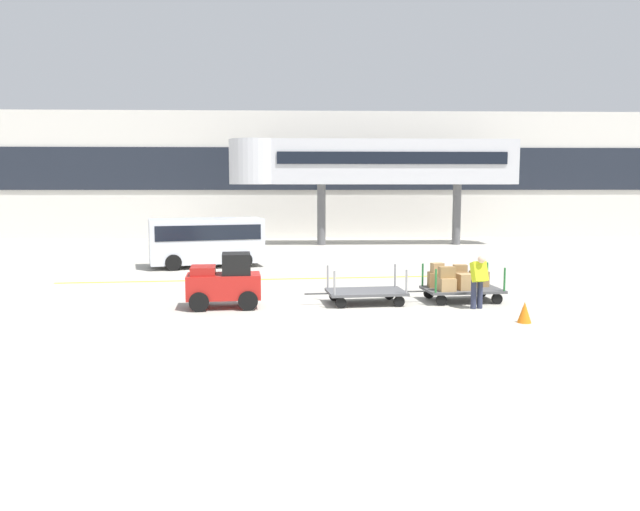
% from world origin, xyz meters
% --- Properties ---
extents(ground_plane, '(120.00, 120.00, 0.00)m').
position_xyz_m(ground_plane, '(0.00, 0.00, 0.00)').
color(ground_plane, '#B2ADA0').
extents(apron_lead_line, '(14.20, 1.48, 0.01)m').
position_xyz_m(apron_lead_line, '(-3.32, 6.27, 0.00)').
color(apron_lead_line, yellow).
rests_on(apron_lead_line, ground_plane).
extents(terminal_building, '(59.07, 2.51, 8.42)m').
position_xyz_m(terminal_building, '(0.00, 25.98, 4.22)').
color(terminal_building, silver).
rests_on(terminal_building, ground_plane).
extents(jet_bridge, '(16.83, 3.00, 6.19)m').
position_xyz_m(jet_bridge, '(2.15, 19.99, 4.84)').
color(jet_bridge, silver).
rests_on(jet_bridge, ground_plane).
extents(baggage_tug, '(2.20, 1.42, 1.58)m').
position_xyz_m(baggage_tug, '(-3.69, 0.90, 0.75)').
color(baggage_tug, red).
rests_on(baggage_tug, ground_plane).
extents(baggage_cart_lead, '(3.06, 1.63, 1.10)m').
position_xyz_m(baggage_cart_lead, '(0.44, 1.32, 0.35)').
color(baggage_cart_lead, '#4C4C4F').
rests_on(baggage_cart_lead, ground_plane).
extents(baggage_cart_middle, '(3.06, 1.63, 1.15)m').
position_xyz_m(baggage_cart_middle, '(3.30, 1.66, 0.57)').
color(baggage_cart_middle, '#4C4C4F').
rests_on(baggage_cart_middle, ground_plane).
extents(baggage_handler, '(0.48, 0.50, 1.56)m').
position_xyz_m(baggage_handler, '(3.57, 0.42, 0.87)').
color(baggage_handler, '#2D334C').
rests_on(baggage_handler, ground_plane).
extents(shuttle_van, '(5.13, 3.10, 2.10)m').
position_xyz_m(shuttle_van, '(-5.56, 10.11, 1.23)').
color(shuttle_van, silver).
rests_on(shuttle_van, ground_plane).
extents(safety_cone_near, '(0.36, 0.36, 0.55)m').
position_xyz_m(safety_cone_near, '(4.26, -1.39, 0.28)').
color(safety_cone_near, orange).
rests_on(safety_cone_near, ground_plane).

